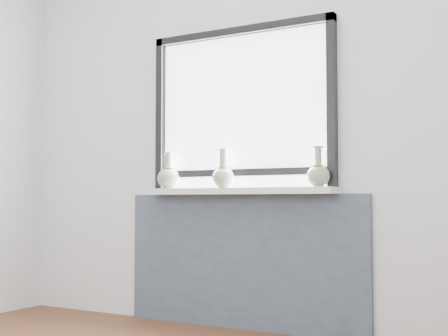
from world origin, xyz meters
The scene contains 7 objects.
back_wall centered at (0.00, 1.81, 1.30)m, with size 3.60×0.02×2.60m, color silver.
apron_panel centered at (0.00, 1.78, 0.43)m, with size 1.70×0.03×0.86m, color #495662.
windowsill centered at (0.00, 1.71, 0.88)m, with size 1.32×0.18×0.04m, color white.
window centered at (0.00, 1.77, 1.44)m, with size 1.30×0.06×1.05m.
vase_a centered at (-0.52, 1.71, 0.98)m, with size 0.16×0.16×0.25m.
vase_b centered at (-0.09, 1.70, 0.98)m, with size 0.14×0.14×0.25m.
vase_c centered at (0.56, 1.69, 0.98)m, with size 0.14×0.14×0.24m.
Camera 1 is at (1.89, -1.78, 0.82)m, focal length 50.00 mm.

